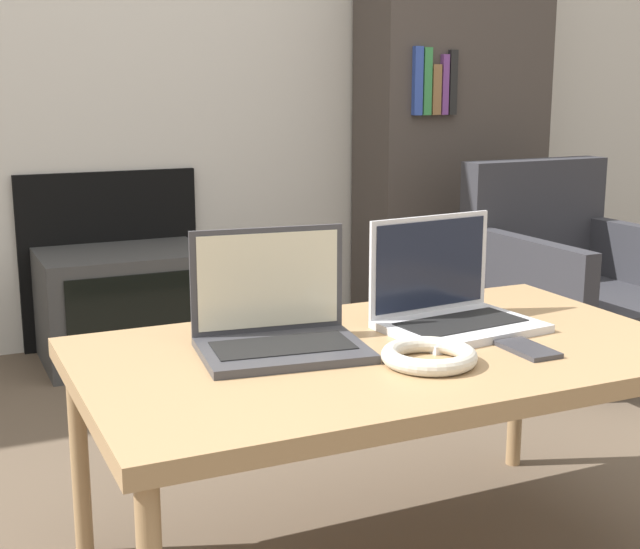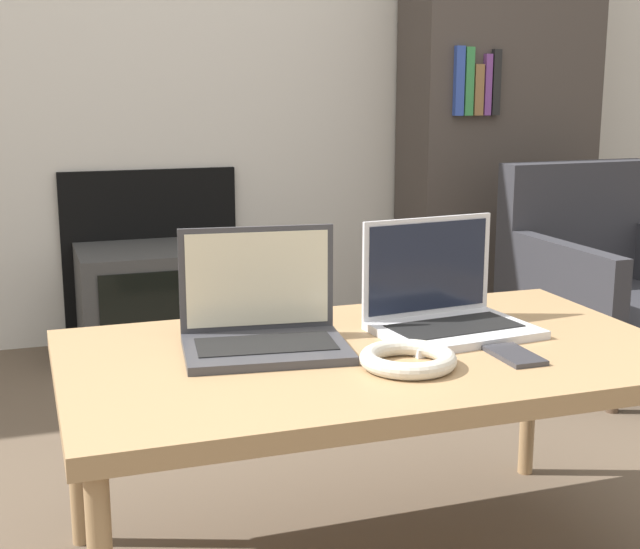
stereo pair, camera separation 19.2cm
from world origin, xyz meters
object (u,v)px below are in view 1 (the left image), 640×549
headphones (429,356)px  phone (528,349)px  tv (125,306)px  armchair (566,265)px  laptop_right (449,303)px  laptop_left (277,323)px

headphones → phone: headphones is taller
phone → tv: size_ratio=0.22×
headphones → phone: size_ratio=1.38×
phone → armchair: 1.47m
phone → headphones: bearing=176.6°
phone → tv: (-0.38, 1.69, -0.27)m
laptop_right → tv: laptop_right is taller
laptop_left → headphones: (0.21, -0.20, -0.03)m
laptop_right → armchair: bearing=33.6°
phone → laptop_right: bearing=99.8°
armchair → headphones: bearing=-140.0°
tv → phone: bearing=-77.2°
headphones → laptop_right: bearing=49.8°
armchair → laptop_left: bearing=-150.0°
laptop_right → laptop_left: bearing=173.7°
armchair → phone: bearing=-134.3°
laptop_right → tv: (-0.35, 1.48, -0.31)m
headphones → tv: size_ratio=0.31×
laptop_left → headphones: size_ratio=1.90×
laptop_left → headphones: bearing=-36.7°
tv → armchair: 1.52m
laptop_left → phone: 0.47m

